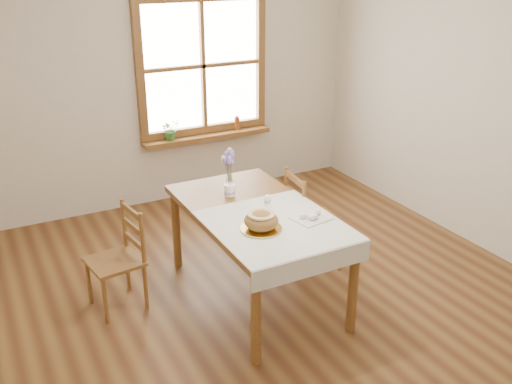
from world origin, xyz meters
TOP-DOWN VIEW (x-y plane):
  - ground at (0.00, 0.00)m, footprint 5.00×5.00m
  - room_walls at (0.00, 0.00)m, footprint 4.60×5.10m
  - window at (0.50, 2.47)m, footprint 1.46×0.08m
  - window_sill at (0.50, 2.40)m, footprint 1.46×0.20m
  - dining_table at (0.00, 0.30)m, footprint 0.90×1.60m
  - table_linen at (0.00, -0.00)m, footprint 0.91×0.99m
  - chair_left at (-1.03, 0.66)m, footprint 0.45×0.43m
  - chair_right at (0.67, 0.50)m, footprint 0.48×0.46m
  - bread_plate at (-0.13, -0.03)m, footprint 0.29×0.29m
  - bread_loaf at (-0.13, -0.03)m, footprint 0.24×0.24m
  - egg_napkin at (0.28, -0.04)m, footprint 0.30×0.27m
  - eggs at (0.28, -0.04)m, footprint 0.23×0.22m
  - salt_shaker at (0.11, 0.32)m, footprint 0.05×0.05m
  - pepper_shaker at (0.12, 0.33)m, footprint 0.04×0.04m
  - flower_vase at (-0.06, 0.63)m, footprint 0.11×0.11m
  - lavender_bouquet at (-0.06, 0.63)m, footprint 0.15×0.15m
  - potted_plant at (0.07, 2.40)m, footprint 0.25×0.26m
  - amber_bottle at (0.86, 2.40)m, footprint 0.07×0.07m

SIDE VIEW (x-z plane):
  - ground at x=0.00m, z-range 0.00..0.00m
  - chair_left at x=-1.03m, z-range 0.00..0.81m
  - chair_right at x=0.67m, z-range 0.00..0.89m
  - dining_table at x=0.00m, z-range 0.29..1.04m
  - window_sill at x=0.50m, z-range 0.66..0.71m
  - table_linen at x=0.00m, z-range 0.75..0.76m
  - egg_napkin at x=0.28m, z-range 0.76..0.77m
  - bread_plate at x=-0.13m, z-range 0.76..0.78m
  - eggs at x=0.28m, z-range 0.77..0.82m
  - amber_bottle at x=0.86m, z-range 0.72..0.88m
  - flower_vase at x=-0.06m, z-range 0.75..0.85m
  - potted_plant at x=0.07m, z-range 0.71..0.89m
  - pepper_shaker at x=0.12m, z-range 0.76..0.84m
  - salt_shaker at x=0.11m, z-range 0.76..0.84m
  - bread_loaf at x=-0.13m, z-range 0.78..0.91m
  - lavender_bouquet at x=-0.06m, z-range 0.85..1.13m
  - window at x=0.50m, z-range 0.72..2.18m
  - room_walls at x=0.00m, z-range 0.38..3.03m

